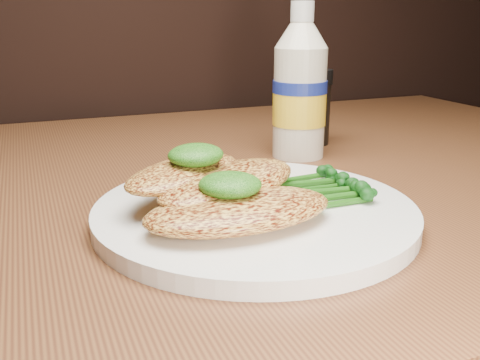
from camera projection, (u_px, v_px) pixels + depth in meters
name	position (u px, v px, depth m)	size (l,w,h in m)	color
plate	(255.00, 212.00, 0.50)	(0.30, 0.30, 0.02)	white
chicken_front	(239.00, 210.00, 0.44)	(0.16, 0.09, 0.03)	#EDB24B
chicken_mid	(229.00, 182.00, 0.49)	(0.16, 0.08, 0.03)	#EDB24B
chicken_back	(184.00, 173.00, 0.49)	(0.14, 0.07, 0.02)	#EDB24B
pesto_front	(230.00, 185.00, 0.44)	(0.05, 0.05, 0.02)	#093808
pesto_back	(196.00, 155.00, 0.49)	(0.05, 0.05, 0.02)	#093808
broccolini_bundle	(305.00, 185.00, 0.51)	(0.15, 0.11, 0.02)	#1E5713
mayo_bottle	(300.00, 82.00, 0.69)	(0.07, 0.07, 0.20)	beige
pepper_grinder	(316.00, 107.00, 0.77)	(0.04, 0.04, 0.11)	black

